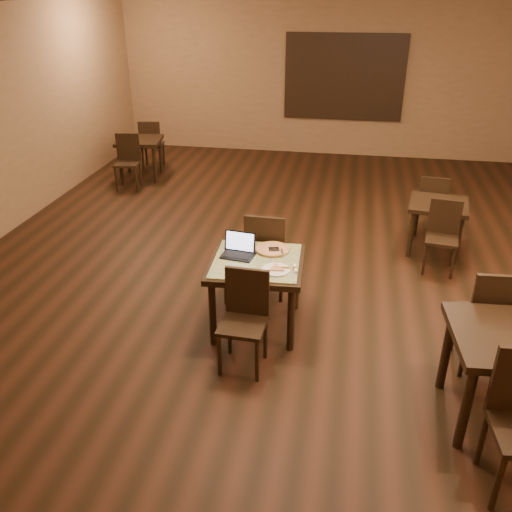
% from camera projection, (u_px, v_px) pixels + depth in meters
% --- Properties ---
extents(ground, '(10.00, 10.00, 0.00)m').
position_uv_depth(ground, '(283.00, 258.00, 7.06)').
color(ground, black).
rests_on(ground, ground).
extents(wall_back, '(8.00, 0.02, 3.00)m').
position_uv_depth(wall_back, '(319.00, 79.00, 10.77)').
color(wall_back, '#906B49').
rests_on(wall_back, ground).
extents(wall_front, '(8.00, 0.02, 3.00)m').
position_uv_depth(wall_front, '(107.00, 503.00, 1.99)').
color(wall_front, '#906B49').
rests_on(wall_front, ground).
extents(ceiling, '(8.00, 10.00, 0.02)m').
position_uv_depth(ceiling, '(289.00, 5.00, 5.70)').
color(ceiling, silver).
rests_on(ceiling, wall_back).
extents(mural, '(2.34, 0.05, 1.64)m').
position_uv_depth(mural, '(344.00, 77.00, 10.63)').
color(mural, '#285393').
rests_on(mural, wall_back).
extents(tiled_table, '(0.97, 0.97, 0.76)m').
position_uv_depth(tiled_table, '(257.00, 269.00, 5.39)').
color(tiled_table, black).
rests_on(tiled_table, ground).
extents(chair_main_near, '(0.42, 0.42, 0.94)m').
position_uv_depth(chair_main_near, '(245.00, 314.00, 4.91)').
color(chair_main_near, black).
rests_on(chair_main_near, ground).
extents(chair_main_far, '(0.46, 0.46, 1.02)m').
position_uv_depth(chair_main_far, '(266.00, 250.00, 5.97)').
color(chair_main_far, black).
rests_on(chair_main_far, ground).
extents(laptop, '(0.34, 0.29, 0.22)m').
position_uv_depth(laptop, '(239.00, 249.00, 5.44)').
color(laptop, black).
rests_on(laptop, tiled_table).
extents(plate, '(0.27, 0.27, 0.02)m').
position_uv_depth(plate, '(276.00, 270.00, 5.15)').
color(plate, white).
rests_on(plate, tiled_table).
extents(pizza_slice, '(0.21, 0.21, 0.02)m').
position_uv_depth(pizza_slice, '(276.00, 268.00, 5.14)').
color(pizza_slice, beige).
rests_on(pizza_slice, plate).
extents(pizza_pan, '(0.36, 0.36, 0.01)m').
position_uv_depth(pizza_pan, '(272.00, 250.00, 5.54)').
color(pizza_pan, silver).
rests_on(pizza_pan, tiled_table).
extents(pizza_whole, '(0.35, 0.35, 0.02)m').
position_uv_depth(pizza_whole, '(272.00, 249.00, 5.53)').
color(pizza_whole, beige).
rests_on(pizza_whole, pizza_pan).
extents(spatula, '(0.16, 0.27, 0.01)m').
position_uv_depth(spatula, '(274.00, 249.00, 5.51)').
color(spatula, silver).
rests_on(spatula, pizza_whole).
extents(napkin_roll, '(0.07, 0.16, 0.04)m').
position_uv_depth(napkin_roll, '(295.00, 269.00, 5.15)').
color(napkin_roll, white).
rests_on(napkin_roll, tiled_table).
extents(other_table_a, '(0.82, 0.82, 0.68)m').
position_uv_depth(other_table_a, '(438.00, 211.00, 7.02)').
color(other_table_a, black).
rests_on(other_table_a, ground).
extents(other_table_a_chair_near, '(0.43, 0.43, 0.88)m').
position_uv_depth(other_table_a_chair_near, '(443.00, 232.00, 6.60)').
color(other_table_a_chair_near, black).
rests_on(other_table_a_chair_near, ground).
extents(other_table_a_chair_far, '(0.43, 0.43, 0.88)m').
position_uv_depth(other_table_a_chair_far, '(432.00, 202.00, 7.51)').
color(other_table_a_chair_far, black).
rests_on(other_table_a_chair_far, ground).
extents(other_table_b, '(0.88, 0.88, 0.71)m').
position_uv_depth(other_table_b, '(140.00, 146.00, 9.73)').
color(other_table_b, black).
rests_on(other_table_b, ground).
extents(other_table_b_chair_near, '(0.46, 0.46, 0.92)m').
position_uv_depth(other_table_b_chair_near, '(128.00, 158.00, 9.29)').
color(other_table_b_chair_near, black).
rests_on(other_table_b_chair_near, ground).
extents(other_table_b_chair_far, '(0.46, 0.46, 0.92)m').
position_uv_depth(other_table_b_chair_far, '(151.00, 142.00, 10.24)').
color(other_table_b_chair_far, black).
rests_on(other_table_b_chair_far, ground).
extents(other_table_c, '(0.94, 0.94, 0.82)m').
position_uv_depth(other_table_c, '(509.00, 350.00, 4.17)').
color(other_table_c, black).
rests_on(other_table_c, ground).
extents(other_table_c_chair_far, '(0.49, 0.49, 1.06)m').
position_uv_depth(other_table_c_chair_far, '(491.00, 316.00, 4.75)').
color(other_table_c_chair_far, black).
rests_on(other_table_c_chair_far, ground).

